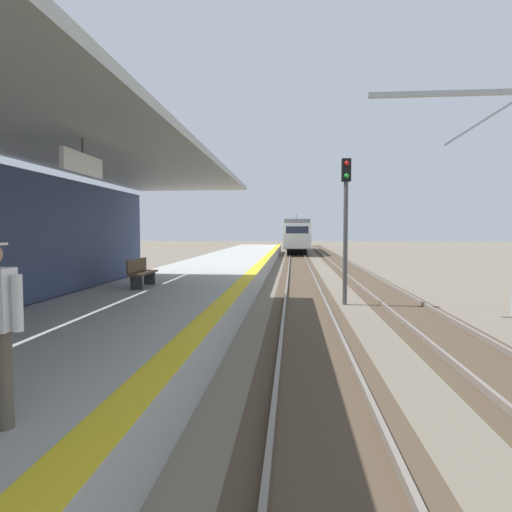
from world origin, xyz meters
TOP-DOWN VIEW (x-y plane):
  - station_platform at (-2.50, 16.00)m, footprint 5.00×80.00m
  - track_pair_nearest_platform at (1.90, 20.00)m, footprint 2.34×120.00m
  - track_pair_middle at (5.30, 20.00)m, footprint 2.34×120.00m
  - approaching_train at (1.90, 55.50)m, footprint 2.93×19.60m
  - rail_signal_post at (3.32, 17.55)m, footprint 0.32×0.34m
  - platform_bench at (-3.29, 15.02)m, footprint 0.45×1.60m

SIDE VIEW (x-z plane):
  - track_pair_nearest_platform at x=1.90m, z-range -0.03..0.13m
  - track_pair_middle at x=5.30m, z-range -0.03..0.13m
  - station_platform at x=-2.50m, z-range 0.00..0.90m
  - platform_bench at x=-3.29m, z-range 0.93..1.81m
  - approaching_train at x=1.90m, z-range -0.20..4.56m
  - rail_signal_post at x=3.32m, z-range 0.59..5.79m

